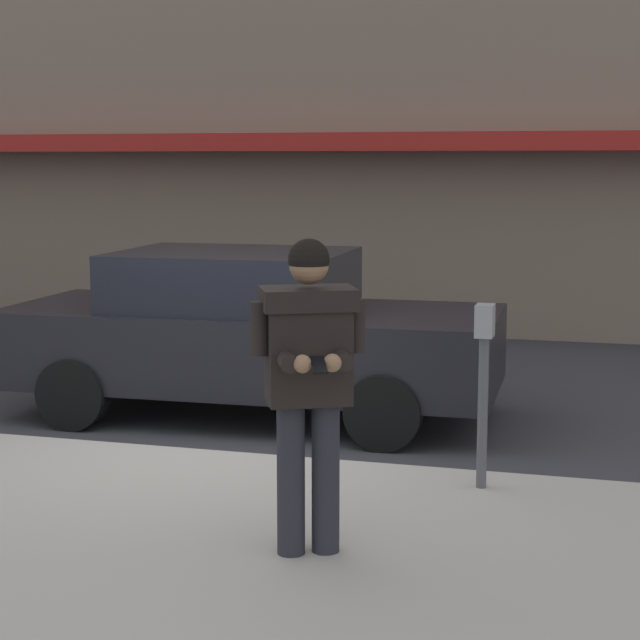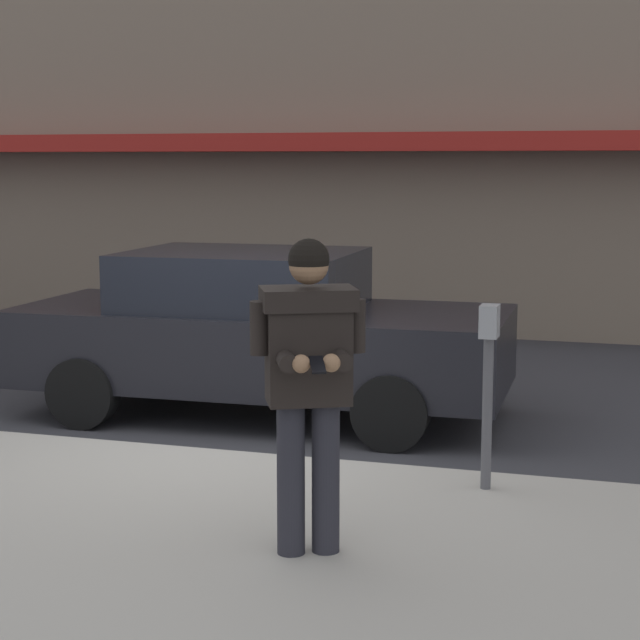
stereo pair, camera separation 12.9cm
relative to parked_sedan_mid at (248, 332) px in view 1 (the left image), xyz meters
The scene contains 6 objects.
ground_plane 1.69m from the parked_sedan_mid, 82.04° to the right, with size 80.00×80.00×0.00m, color #333338.
sidewalk 4.55m from the parked_sedan_mid, 74.42° to the right, with size 32.00×5.30×0.14m, color #A8A399.
curb_paint_line 2.03m from the parked_sedan_mid, 49.80° to the right, with size 28.00×0.12×0.01m, color silver.
parked_sedan_mid is the anchor object (origin of this frame).
man_texting_on_phone 3.96m from the parked_sedan_mid, 65.75° to the right, with size 0.62×0.65×1.81m.
parking_meter 3.19m from the parked_sedan_mid, 40.73° to the right, with size 0.12×0.18×1.27m.
Camera 1 is at (3.04, -7.73, 2.37)m, focal length 60.00 mm.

